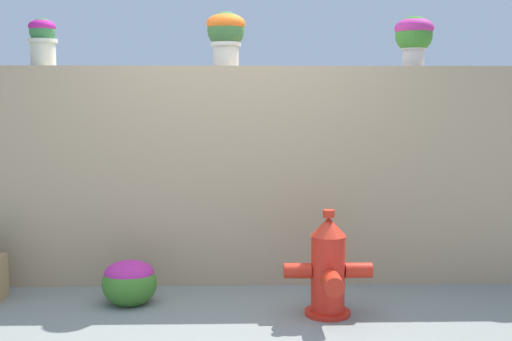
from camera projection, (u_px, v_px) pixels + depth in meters
name	position (u px, v px, depth m)	size (l,w,h in m)	color
ground_plane	(228.00, 333.00, 4.14)	(24.00, 24.00, 0.00)	gray
stone_wall	(230.00, 175.00, 5.28)	(6.70, 0.42, 1.77)	tan
potted_plant_1	(42.00, 39.00, 5.12)	(0.23, 0.23, 0.39)	beige
potted_plant_2	(226.00, 33.00, 5.13)	(0.31, 0.31, 0.44)	beige
potted_plant_3	(414.00, 35.00, 5.19)	(0.32, 0.32, 0.41)	#BBB2AC
fire_hydrant	(328.00, 270.00, 4.43)	(0.62, 0.49, 0.75)	red
flower_bush_left	(129.00, 280.00, 4.69)	(0.40, 0.36, 0.34)	#3E7829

